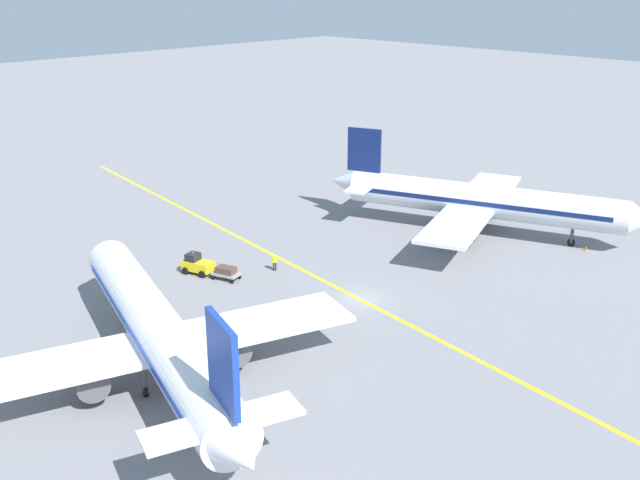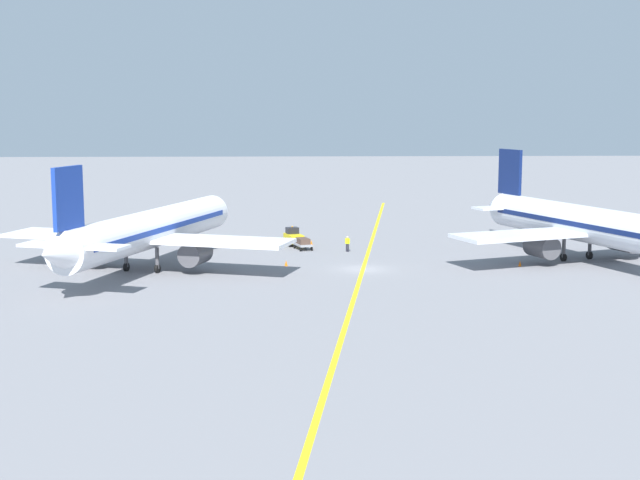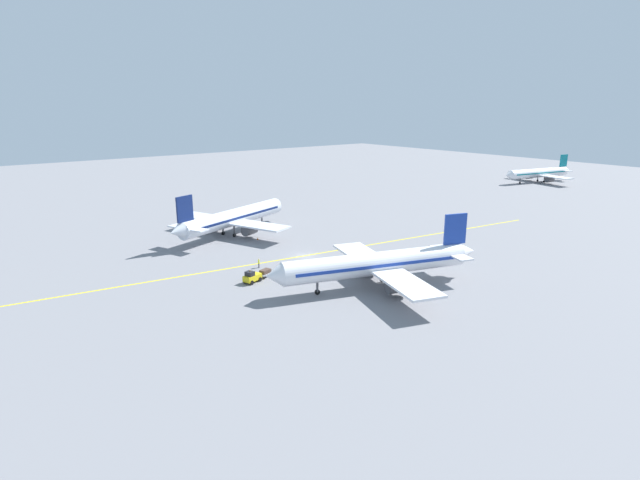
% 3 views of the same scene
% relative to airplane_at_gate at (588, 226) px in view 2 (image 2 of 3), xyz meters
% --- Properties ---
extents(ground_plane, '(400.00, 400.00, 0.00)m').
position_rel_airplane_at_gate_xyz_m(ground_plane, '(22.41, 2.72, -3.71)').
color(ground_plane, slate).
extents(apron_yellow_centreline, '(17.26, 118.87, 0.01)m').
position_rel_airplane_at_gate_xyz_m(apron_yellow_centreline, '(22.41, 2.72, -3.71)').
color(apron_yellow_centreline, yellow).
rests_on(apron_yellow_centreline, ground).
extents(airplane_at_gate, '(28.07, 34.33, 10.60)m').
position_rel_airplane_at_gate_xyz_m(airplane_at_gate, '(0.00, 0.00, 0.00)').
color(airplane_at_gate, silver).
rests_on(airplane_at_gate, ground).
extents(airplane_adjacent_stand, '(28.22, 34.64, 10.60)m').
position_rel_airplane_at_gate_xyz_m(airplane_adjacent_stand, '(42.66, 2.00, 0.00)').
color(airplane_adjacent_stand, white).
rests_on(airplane_adjacent_stand, ground).
extents(baggage_tug_white, '(2.47, 3.31, 2.11)m').
position_rel_airplane_at_gate_xyz_m(baggage_tug_white, '(28.88, -12.47, -2.81)').
color(baggage_tug_white, gold).
rests_on(baggage_tug_white, ground).
extents(baggage_cart_trailing, '(2.12, 2.90, 1.24)m').
position_rel_airplane_at_gate_xyz_m(baggage_cart_trailing, '(27.88, -9.33, -2.95)').
color(baggage_cart_trailing, gray).
rests_on(baggage_cart_trailing, ground).
extents(ground_crew_worker, '(0.49, 0.39, 1.68)m').
position_rel_airplane_at_gate_xyz_m(ground_crew_worker, '(23.18, -7.71, -2.80)').
color(ground_crew_worker, '#23232D').
rests_on(ground_crew_worker, ground).
extents(traffic_cone_near_nose, '(0.32, 0.32, 0.55)m').
position_rel_airplane_at_gate_xyz_m(traffic_cone_near_nose, '(26.89, -12.46, -3.43)').
color(traffic_cone_near_nose, orange).
rests_on(traffic_cone_near_nose, ground).
extents(traffic_cone_mid_apron, '(0.32, 0.32, 0.55)m').
position_rel_airplane_at_gate_xyz_m(traffic_cone_mid_apron, '(7.13, 1.80, -3.43)').
color(traffic_cone_mid_apron, orange).
rests_on(traffic_cone_mid_apron, ground).
extents(traffic_cone_far_edge, '(0.32, 0.32, 0.55)m').
position_rel_airplane_at_gate_xyz_m(traffic_cone_far_edge, '(29.71, 0.71, -3.43)').
color(traffic_cone_far_edge, orange).
rests_on(traffic_cone_far_edge, ground).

